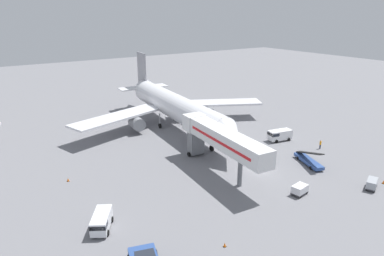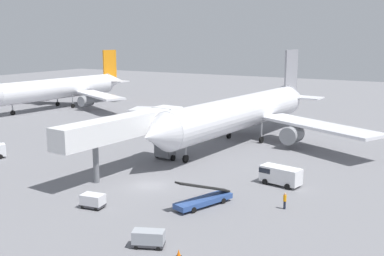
{
  "view_description": "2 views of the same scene",
  "coord_description": "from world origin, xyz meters",
  "px_view_note": "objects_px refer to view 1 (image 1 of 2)",
  "views": [
    {
      "loc": [
        -37.83,
        -36.67,
        24.8
      ],
      "look_at": [
        -1.73,
        17.52,
        2.83
      ],
      "focal_mm": 32.33,
      "sensor_mm": 36.0,
      "label": 1
    },
    {
      "loc": [
        30.86,
        -43.6,
        17.3
      ],
      "look_at": [
        -2.34,
        14.35,
        4.29
      ],
      "focal_mm": 44.18,
      "sensor_mm": 36.0,
      "label": 2
    }
  ],
  "objects_px": {
    "safety_cone_alpha": "(68,180)",
    "safety_cone_bravo": "(384,182)",
    "ground_crew_worker_foreground": "(320,144)",
    "airplane_at_gate": "(174,106)",
    "belt_loader_truck": "(309,160)",
    "baggage_cart_rear_left": "(300,189)",
    "baggage_cart_far_center": "(372,184)",
    "service_van_near_left": "(101,221)",
    "jet_bridge": "(218,138)",
    "safety_cone_charlie": "(225,245)",
    "service_van_far_left": "(279,135)"
  },
  "relations": [
    {
      "from": "belt_loader_truck",
      "to": "baggage_cart_rear_left",
      "type": "distance_m",
      "value": 11.37
    },
    {
      "from": "airplane_at_gate",
      "to": "ground_crew_worker_foreground",
      "type": "bearing_deg",
      "value": -58.4
    },
    {
      "from": "jet_bridge",
      "to": "belt_loader_truck",
      "type": "bearing_deg",
      "value": -25.0
    },
    {
      "from": "baggage_cart_rear_left",
      "to": "airplane_at_gate",
      "type": "bearing_deg",
      "value": 88.85
    },
    {
      "from": "airplane_at_gate",
      "to": "baggage_cart_rear_left",
      "type": "bearing_deg",
      "value": -91.15
    },
    {
      "from": "belt_loader_truck",
      "to": "baggage_cart_rear_left",
      "type": "xyz_separation_m",
      "value": [
        -9.61,
        -6.09,
        0.03
      ]
    },
    {
      "from": "service_van_far_left",
      "to": "safety_cone_bravo",
      "type": "xyz_separation_m",
      "value": [
        -0.69,
        -21.77,
        -0.95
      ]
    },
    {
      "from": "airplane_at_gate",
      "to": "ground_crew_worker_foreground",
      "type": "xyz_separation_m",
      "value": [
        16.45,
        -26.74,
        -4.05
      ]
    },
    {
      "from": "baggage_cart_far_center",
      "to": "safety_cone_bravo",
      "type": "relative_size",
      "value": 4.94
    },
    {
      "from": "baggage_cart_rear_left",
      "to": "jet_bridge",
      "type": "bearing_deg",
      "value": 110.73
    },
    {
      "from": "airplane_at_gate",
      "to": "safety_cone_alpha",
      "type": "xyz_separation_m",
      "value": [
        -27.15,
        -13.74,
        -4.68
      ]
    },
    {
      "from": "safety_cone_alpha",
      "to": "service_van_far_left",
      "type": "bearing_deg",
      "value": -7.84
    },
    {
      "from": "service_van_far_left",
      "to": "safety_cone_alpha",
      "type": "relative_size",
      "value": 8.9
    },
    {
      "from": "airplane_at_gate",
      "to": "baggage_cart_rear_left",
      "type": "distance_m",
      "value": 36.42
    },
    {
      "from": "airplane_at_gate",
      "to": "jet_bridge",
      "type": "relative_size",
      "value": 2.33
    },
    {
      "from": "jet_bridge",
      "to": "service_van_near_left",
      "type": "bearing_deg",
      "value": -166.26
    },
    {
      "from": "baggage_cart_rear_left",
      "to": "ground_crew_worker_foreground",
      "type": "distance_m",
      "value": 19.6
    },
    {
      "from": "ground_crew_worker_foreground",
      "to": "safety_cone_charlie",
      "type": "distance_m",
      "value": 35.65
    },
    {
      "from": "airplane_at_gate",
      "to": "service_van_far_left",
      "type": "height_order",
      "value": "airplane_at_gate"
    },
    {
      "from": "service_van_near_left",
      "to": "safety_cone_charlie",
      "type": "xyz_separation_m",
      "value": [
        10.21,
        -10.74,
        -0.87
      ]
    },
    {
      "from": "belt_loader_truck",
      "to": "safety_cone_charlie",
      "type": "height_order",
      "value": "belt_loader_truck"
    },
    {
      "from": "safety_cone_alpha",
      "to": "safety_cone_bravo",
      "type": "distance_m",
      "value": 48.21
    },
    {
      "from": "safety_cone_alpha",
      "to": "jet_bridge",
      "type": "bearing_deg",
      "value": -24.0
    },
    {
      "from": "safety_cone_alpha",
      "to": "safety_cone_bravo",
      "type": "relative_size",
      "value": 0.96
    },
    {
      "from": "service_van_near_left",
      "to": "safety_cone_alpha",
      "type": "distance_m",
      "value": 14.89
    },
    {
      "from": "service_van_near_left",
      "to": "airplane_at_gate",
      "type": "bearing_deg",
      "value": 46.53
    },
    {
      "from": "jet_bridge",
      "to": "ground_crew_worker_foreground",
      "type": "relative_size",
      "value": 12.29
    },
    {
      "from": "ground_crew_worker_foreground",
      "to": "airplane_at_gate",
      "type": "bearing_deg",
      "value": 121.6
    },
    {
      "from": "ground_crew_worker_foreground",
      "to": "safety_cone_charlie",
      "type": "relative_size",
      "value": 3.23
    },
    {
      "from": "baggage_cart_rear_left",
      "to": "safety_cone_alpha",
      "type": "height_order",
      "value": "baggage_cart_rear_left"
    },
    {
      "from": "belt_loader_truck",
      "to": "safety_cone_alpha",
      "type": "relative_size",
      "value": 12.3
    },
    {
      "from": "service_van_near_left",
      "to": "safety_cone_bravo",
      "type": "height_order",
      "value": "service_van_near_left"
    },
    {
      "from": "belt_loader_truck",
      "to": "airplane_at_gate",
      "type": "bearing_deg",
      "value": 106.44
    },
    {
      "from": "jet_bridge",
      "to": "safety_cone_bravo",
      "type": "xyz_separation_m",
      "value": [
        18.15,
        -17.73,
        -5.4
      ]
    },
    {
      "from": "safety_cone_alpha",
      "to": "safety_cone_bravo",
      "type": "height_order",
      "value": "safety_cone_bravo"
    },
    {
      "from": "ground_crew_worker_foreground",
      "to": "service_van_near_left",
      "type": "bearing_deg",
      "value": -177.55
    },
    {
      "from": "belt_loader_truck",
      "to": "baggage_cart_rear_left",
      "type": "relative_size",
      "value": 2.83
    },
    {
      "from": "airplane_at_gate",
      "to": "safety_cone_bravo",
      "type": "relative_size",
      "value": 83.49
    },
    {
      "from": "jet_bridge",
      "to": "safety_cone_charlie",
      "type": "bearing_deg",
      "value": -125.26
    },
    {
      "from": "service_van_near_left",
      "to": "baggage_cart_far_center",
      "type": "distance_m",
      "value": 38.63
    },
    {
      "from": "service_van_far_left",
      "to": "safety_cone_bravo",
      "type": "height_order",
      "value": "service_van_far_left"
    },
    {
      "from": "service_van_near_left",
      "to": "ground_crew_worker_foreground",
      "type": "height_order",
      "value": "service_van_near_left"
    },
    {
      "from": "jet_bridge",
      "to": "safety_cone_charlie",
      "type": "relative_size",
      "value": 39.69
    },
    {
      "from": "service_van_far_left",
      "to": "safety_cone_alpha",
      "type": "bearing_deg",
      "value": 172.16
    },
    {
      "from": "airplane_at_gate",
      "to": "belt_loader_truck",
      "type": "distance_m",
      "value": 31.65
    },
    {
      "from": "jet_bridge",
      "to": "baggage_cart_rear_left",
      "type": "height_order",
      "value": "jet_bridge"
    },
    {
      "from": "service_van_far_left",
      "to": "ground_crew_worker_foreground",
      "type": "xyz_separation_m",
      "value": [
        3.19,
        -7.44,
        -0.32
      ]
    },
    {
      "from": "airplane_at_gate",
      "to": "safety_cone_bravo",
      "type": "height_order",
      "value": "airplane_at_gate"
    },
    {
      "from": "service_van_near_left",
      "to": "safety_cone_alpha",
      "type": "bearing_deg",
      "value": 90.16
    },
    {
      "from": "baggage_cart_far_center",
      "to": "baggage_cart_rear_left",
      "type": "height_order",
      "value": "baggage_cart_far_center"
    }
  ]
}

